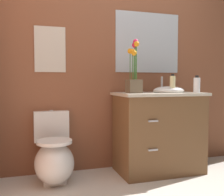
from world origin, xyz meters
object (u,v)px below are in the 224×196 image
Objects in this scene: lotion_bottle at (197,85)px; wall_mirror at (148,43)px; toilet at (54,158)px; soap_bottle at (173,84)px; flower_vase at (134,75)px; vanity_cabinet at (159,131)px; wall_poster at (50,49)px.

wall_mirror reaches higher than lotion_bottle.
soap_bottle is at bearing -4.66° from toilet.
lotion_bottle is 0.23× the size of wall_mirror.
flower_vase reaches higher than lotion_bottle.
lotion_bottle is at bearing -7.33° from toilet.
toilet is at bearing -166.66° from wall_mirror.
flower_vase is at bearing -171.57° from vanity_cabinet.
wall_poster reaches higher than flower_vase.
lotion_bottle is (0.24, -0.09, -0.01)m from soap_bottle.
soap_bottle is at bearing -3.76° from flower_vase.
vanity_cabinet is 1.46m from wall_poster.
wall_poster is at bearing 90.00° from toilet.
wall_mirror is at bearing 108.27° from soap_bottle.
vanity_cabinet is 1.89× the size of flower_vase.
wall_poster is at bearing 162.88° from lotion_bottle.
wall_mirror is at bearing 90.52° from vanity_cabinet.
toilet is 1.45m from soap_bottle.
wall_poster reaches higher than lotion_bottle.
wall_poster is 1.14m from wall_mirror.
vanity_cabinet is 0.54m from soap_bottle.
wall_poster reaches higher than soap_bottle.
soap_bottle is at bearing -71.73° from wall_mirror.
soap_bottle reaches higher than lotion_bottle.
flower_vase is 2.73× the size of soap_bottle.
soap_bottle is (0.44, -0.03, -0.09)m from flower_vase.
wall_mirror is at bearing 47.39° from flower_vase.
lotion_bottle is at bearing -17.12° from wall_poster.
wall_poster reaches higher than toilet.
vanity_cabinet reaches higher than toilet.
toilet is 0.86× the size of wall_mirror.
wall_mirror reaches higher than toilet.
toilet is 1.44× the size of wall_poster.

